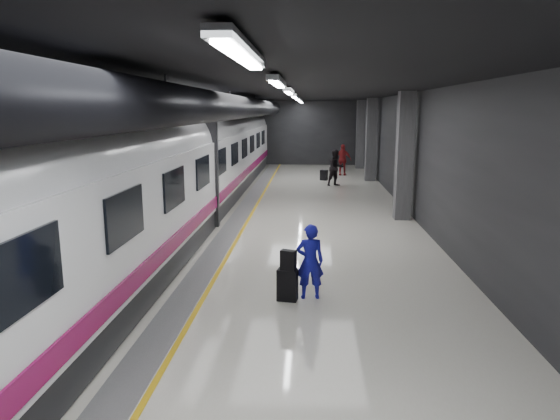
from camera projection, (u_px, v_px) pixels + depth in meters
name	position (u px, v px, depth m)	size (l,w,h in m)	color
ground	(272.00, 230.00, 16.34)	(40.00, 40.00, 0.00)	silver
platform_hall	(265.00, 120.00, 16.59)	(10.02, 40.02, 4.51)	black
train	(171.00, 166.00, 16.13)	(3.05, 38.00, 4.05)	black
traveler_main	(310.00, 261.00, 10.29)	(0.58, 0.38, 1.59)	#1617A9
suitcase_main	(287.00, 285.00, 10.25)	(0.41, 0.26, 0.67)	black
shoulder_bag	(288.00, 260.00, 10.11)	(0.31, 0.17, 0.41)	black
traveler_far_a	(336.00, 168.00, 25.63)	(0.91, 0.71, 1.87)	black
traveler_far_b	(342.00, 160.00, 29.92)	(1.09, 0.45, 1.85)	maroon
suitcase_far	(324.00, 175.00, 27.81)	(0.39, 0.25, 0.57)	black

